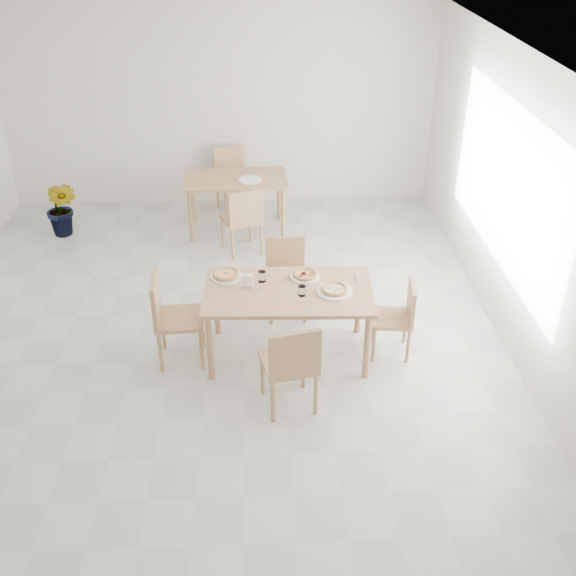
{
  "coord_description": "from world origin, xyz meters",
  "views": [
    {
      "loc": [
        0.55,
        -5.81,
        4.05
      ],
      "look_at": [
        0.79,
        -0.36,
        0.77
      ],
      "focal_mm": 42.0,
      "sensor_mm": 36.0,
      "label": 1
    }
  ],
  "objects_px": {
    "napkin_holder": "(247,281)",
    "chair_back_n": "(232,175)",
    "plate_mushroom": "(334,291)",
    "tumbler_b": "(262,276)",
    "chair_south": "(291,362)",
    "pizza_margherita": "(226,274)",
    "plate_empty": "(250,180)",
    "chair_north": "(286,271)",
    "main_table": "(288,297)",
    "pizza_mushroom": "(334,289)",
    "chair_east": "(399,314)",
    "plate_margherita": "(226,276)",
    "plate_pepperoni": "(305,276)",
    "potted_plant": "(62,208)",
    "tumbler_a": "(302,291)",
    "chair_west": "(170,313)",
    "chair_back_s": "(243,216)",
    "pizza_pepperoni": "(305,274)",
    "second_table": "(236,185)"
  },
  "relations": [
    {
      "from": "napkin_holder",
      "to": "pizza_mushroom",
      "type": "bearing_deg",
      "value": -3.74
    },
    {
      "from": "chair_west",
      "to": "tumbler_b",
      "type": "relative_size",
      "value": 8.79
    },
    {
      "from": "chair_west",
      "to": "chair_back_n",
      "type": "height_order",
      "value": "chair_west"
    },
    {
      "from": "chair_east",
      "to": "pizza_pepperoni",
      "type": "xyz_separation_m",
      "value": [
        -0.91,
        0.24,
        0.33
      ]
    },
    {
      "from": "pizza_mushroom",
      "to": "tumbler_a",
      "type": "height_order",
      "value": "tumbler_a"
    },
    {
      "from": "second_table",
      "to": "tumbler_b",
      "type": "bearing_deg",
      "value": -85.86
    },
    {
      "from": "chair_back_s",
      "to": "second_table",
      "type": "bearing_deg",
      "value": -102.15
    },
    {
      "from": "chair_west",
      "to": "plate_pepperoni",
      "type": "distance_m",
      "value": 1.35
    },
    {
      "from": "plate_margherita",
      "to": "plate_pepperoni",
      "type": "relative_size",
      "value": 1.09
    },
    {
      "from": "main_table",
      "to": "pizza_margherita",
      "type": "relative_size",
      "value": 4.73
    },
    {
      "from": "napkin_holder",
      "to": "chair_south",
      "type": "bearing_deg",
      "value": -62.12
    },
    {
      "from": "chair_south",
      "to": "tumbler_a",
      "type": "distance_m",
      "value": 0.79
    },
    {
      "from": "pizza_mushroom",
      "to": "chair_back_s",
      "type": "xyz_separation_m",
      "value": [
        -0.89,
        2.22,
        -0.26
      ]
    },
    {
      "from": "chair_north",
      "to": "tumbler_a",
      "type": "xyz_separation_m",
      "value": [
        0.11,
        -0.92,
        0.3
      ]
    },
    {
      "from": "plate_margherita",
      "to": "tumbler_b",
      "type": "height_order",
      "value": "tumbler_b"
    },
    {
      "from": "main_table",
      "to": "chair_south",
      "type": "distance_m",
      "value": 0.85
    },
    {
      "from": "pizza_pepperoni",
      "to": "tumbler_b",
      "type": "distance_m",
      "value": 0.43
    },
    {
      "from": "plate_mushroom",
      "to": "tumbler_b",
      "type": "bearing_deg",
      "value": 161.09
    },
    {
      "from": "chair_east",
      "to": "plate_pepperoni",
      "type": "relative_size",
      "value": 2.72
    },
    {
      "from": "main_table",
      "to": "chair_back_n",
      "type": "distance_m",
      "value": 3.62
    },
    {
      "from": "plate_empty",
      "to": "pizza_mushroom",
      "type": "bearing_deg",
      "value": -74.15
    },
    {
      "from": "plate_mushroom",
      "to": "tumbler_a",
      "type": "xyz_separation_m",
      "value": [
        -0.31,
        -0.05,
        0.04
      ]
    },
    {
      "from": "chair_north",
      "to": "napkin_holder",
      "type": "bearing_deg",
      "value": -120.82
    },
    {
      "from": "plate_margherita",
      "to": "tumbler_a",
      "type": "distance_m",
      "value": 0.81
    },
    {
      "from": "pizza_margherita",
      "to": "second_table",
      "type": "xyz_separation_m",
      "value": [
        0.03,
        2.6,
        -0.13
      ]
    },
    {
      "from": "main_table",
      "to": "plate_mushroom",
      "type": "bearing_deg",
      "value": -5.6
    },
    {
      "from": "chair_west",
      "to": "pizza_pepperoni",
      "type": "height_order",
      "value": "chair_west"
    },
    {
      "from": "plate_empty",
      "to": "chair_north",
      "type": "bearing_deg",
      "value": -78.94
    },
    {
      "from": "main_table",
      "to": "pizza_mushroom",
      "type": "distance_m",
      "value": 0.45
    },
    {
      "from": "napkin_holder",
      "to": "chair_back_n",
      "type": "xyz_separation_m",
      "value": [
        -0.25,
        3.49,
        -0.29
      ]
    },
    {
      "from": "main_table",
      "to": "plate_mushroom",
      "type": "height_order",
      "value": "plate_mushroom"
    },
    {
      "from": "main_table",
      "to": "pizza_mushroom",
      "type": "bearing_deg",
      "value": -5.6
    },
    {
      "from": "chair_south",
      "to": "pizza_margherita",
      "type": "relative_size",
      "value": 2.65
    },
    {
      "from": "chair_back_s",
      "to": "plate_empty",
      "type": "bearing_deg",
      "value": -118.94
    },
    {
      "from": "tumbler_b",
      "to": "pizza_mushroom",
      "type": "bearing_deg",
      "value": -18.91
    },
    {
      "from": "second_table",
      "to": "chair_back_n",
      "type": "xyz_separation_m",
      "value": [
        -0.07,
        0.69,
        -0.13
      ]
    },
    {
      "from": "chair_west",
      "to": "chair_back_s",
      "type": "height_order",
      "value": "chair_west"
    },
    {
      "from": "second_table",
      "to": "chair_back_n",
      "type": "relative_size",
      "value": 1.52
    },
    {
      "from": "chair_south",
      "to": "second_table",
      "type": "height_order",
      "value": "chair_south"
    },
    {
      "from": "chair_west",
      "to": "plate_margherita",
      "type": "xyz_separation_m",
      "value": [
        0.54,
        0.3,
        0.22
      ]
    },
    {
      "from": "chair_south",
      "to": "chair_west",
      "type": "distance_m",
      "value": 1.38
    },
    {
      "from": "second_table",
      "to": "plate_pepperoni",
      "type": "bearing_deg",
      "value": -76.93
    },
    {
      "from": "tumbler_b",
      "to": "potted_plant",
      "type": "distance_m",
      "value": 3.73
    },
    {
      "from": "tumbler_a",
      "to": "chair_back_s",
      "type": "bearing_deg",
      "value": 104.44
    },
    {
      "from": "chair_east",
      "to": "chair_north",
      "type": "bearing_deg",
      "value": -121.32
    },
    {
      "from": "pizza_mushroom",
      "to": "pizza_pepperoni",
      "type": "bearing_deg",
      "value": 131.44
    },
    {
      "from": "chair_north",
      "to": "chair_back_n",
      "type": "distance_m",
      "value": 2.83
    },
    {
      "from": "chair_east",
      "to": "potted_plant",
      "type": "xyz_separation_m",
      "value": [
        -3.95,
        2.82,
        -0.07
      ]
    },
    {
      "from": "chair_east",
      "to": "pizza_mushroom",
      "type": "distance_m",
      "value": 0.73
    },
    {
      "from": "pizza_margherita",
      "to": "second_table",
      "type": "bearing_deg",
      "value": 89.38
    }
  ]
}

